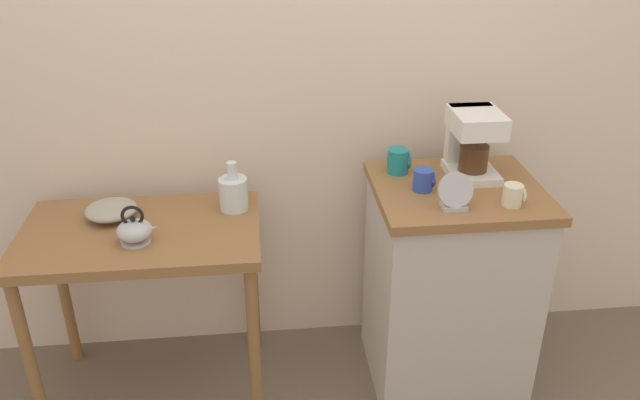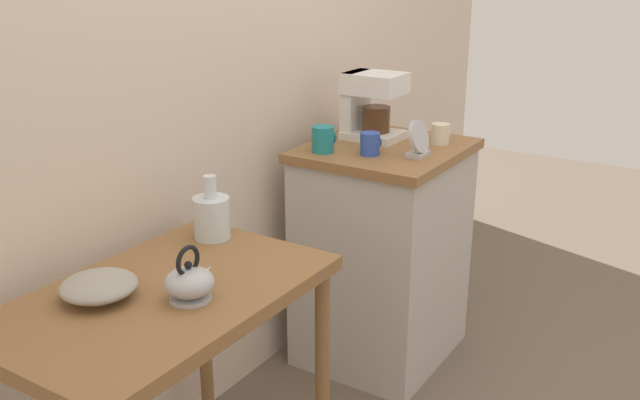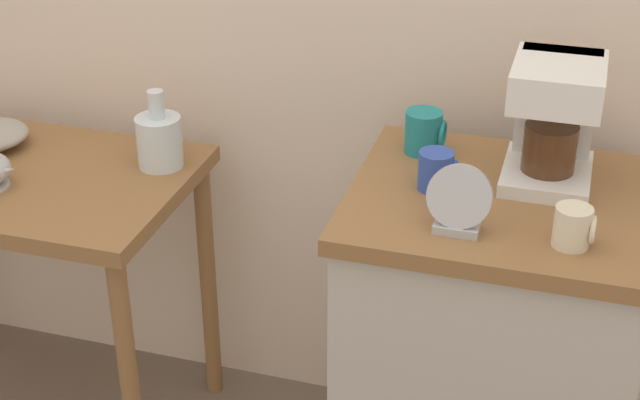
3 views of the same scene
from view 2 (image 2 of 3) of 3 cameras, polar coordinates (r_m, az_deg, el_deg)
The scene contains 11 objects.
back_wall at distance 2.48m, azimuth -8.12°, elevation 14.76°, with size 4.40×0.10×2.80m, color beige.
wooden_table at distance 1.92m, azimuth -12.39°, elevation -9.99°, with size 0.88×0.55×0.77m.
kitchen_counter at distance 2.87m, azimuth 5.03°, elevation -4.25°, with size 0.63×0.56×0.89m.
bowl_stoneware at distance 1.85m, azimuth -17.35°, elevation -6.63°, with size 0.19×0.19×0.06m.
teakettle at distance 1.79m, azimuth -10.42°, elevation -6.50°, with size 0.15×0.12×0.14m.
glass_carafe_vase at distance 2.15m, azimuth -8.70°, elevation -1.27°, with size 0.11×0.11×0.20m.
coffee_maker at distance 2.81m, azimuth 4.00°, elevation 7.81°, with size 0.18×0.22×0.26m.
mug_blue at distance 2.59m, azimuth 4.07°, elevation 4.54°, with size 0.08×0.07×0.08m.
mug_small_cream at distance 2.77m, azimuth 9.68°, elevation 5.27°, with size 0.08×0.07×0.08m.
mug_dark_teal at distance 2.62m, azimuth 0.26°, elevation 4.92°, with size 0.09×0.08×0.10m.
table_clock at distance 2.57m, azimuth 7.94°, elevation 4.75°, with size 0.12×0.06×0.13m.
Camera 2 is at (-1.78, -1.22, 1.58)m, focal length 39.81 mm.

